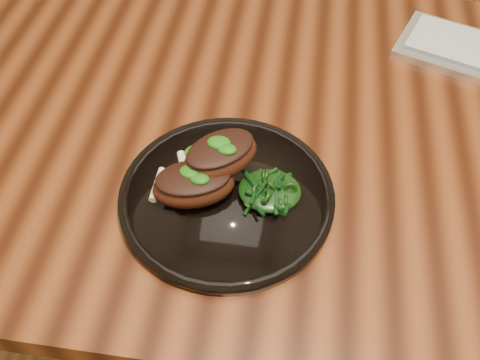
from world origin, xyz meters
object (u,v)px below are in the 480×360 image
plate (227,196)px  lamb_chop_front (193,184)px  greens_heap (270,188)px  desk (377,169)px

plate → lamb_chop_front: lamb_chop_front is taller
lamb_chop_front → greens_heap: lamb_chop_front is taller
desk → greens_heap: size_ratio=18.64×
desk → lamb_chop_front: 0.34m
lamb_chop_front → greens_heap: 0.10m
greens_heap → desk: bearing=43.5°
desk → greens_heap: greens_heap is taller
desk → plate: plate is taller
lamb_chop_front → desk: bearing=33.0°
desk → plate: size_ratio=5.40×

